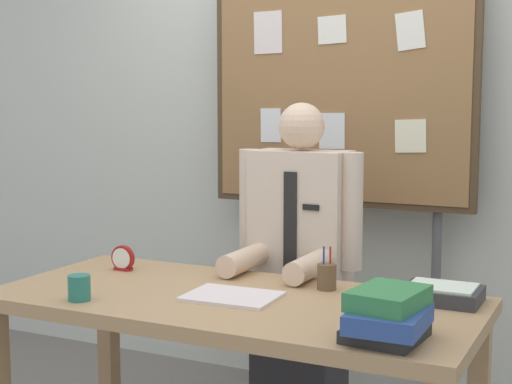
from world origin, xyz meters
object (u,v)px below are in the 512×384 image
object	(u,v)px
book_stack	(388,315)
paper_tray	(442,294)
open_notebook	(232,296)
person	(299,285)
desk	(233,321)
desk_clock	(123,259)
bulletin_board	(340,86)
coffee_mug	(79,288)
pen_holder	(327,276)

from	to	relation	value
book_stack	paper_tray	distance (m)	0.50
open_notebook	book_stack	bearing A→B (deg)	-19.60
person	book_stack	distance (m)	1.07
desk	desk_clock	bearing A→B (deg)	163.61
paper_tray	desk_clock	bearing A→B (deg)	-176.55
desk	paper_tray	size ratio (longest dim) A/B	6.58
book_stack	desk_clock	size ratio (longest dim) A/B	2.75
paper_tray	desk	bearing A→B (deg)	-159.54
bulletin_board	desk_clock	size ratio (longest dim) A/B	20.96
coffee_mug	paper_tray	xyz separation A→B (m)	(1.13, 0.53, -0.02)
desk	open_notebook	bearing A→B (deg)	-71.02
person	bulletin_board	xyz separation A→B (m)	(-0.00, 0.47, 0.84)
book_stack	pen_holder	size ratio (longest dim) A/B	1.75
pen_holder	paper_tray	world-z (taller)	pen_holder
open_notebook	bulletin_board	bearing A→B (deg)	90.37
person	open_notebook	distance (m)	0.63
bulletin_board	coffee_mug	distance (m)	1.59
book_stack	open_notebook	bearing A→B (deg)	160.40
desk_clock	pen_holder	world-z (taller)	pen_holder
person	pen_holder	bearing A→B (deg)	-54.62
person	coffee_mug	world-z (taller)	person
bulletin_board	book_stack	distance (m)	1.61
desk	desk_clock	size ratio (longest dim) A/B	16.83
book_stack	pen_holder	distance (m)	0.60
book_stack	paper_tray	world-z (taller)	book_stack
bulletin_board	open_notebook	xyz separation A→B (m)	(0.01, -1.09, -0.74)
person	desk_clock	xyz separation A→B (m)	(-0.60, -0.43, 0.14)
book_stack	open_notebook	distance (m)	0.66
person	desk_clock	distance (m)	0.75
desk_clock	pen_holder	size ratio (longest dim) A/B	0.64
desk	book_stack	bearing A→B (deg)	-21.01
desk	book_stack	xyz separation A→B (m)	(0.63, -0.24, 0.16)
bulletin_board	pen_holder	xyz separation A→B (m)	(0.26, -0.84, -0.70)
desk	paper_tray	bearing A→B (deg)	20.46
book_stack	paper_tray	xyz separation A→B (m)	(0.05, 0.49, -0.04)
book_stack	pen_holder	xyz separation A→B (m)	(-0.37, 0.48, -0.02)
paper_tray	pen_holder	bearing A→B (deg)	-178.03
bulletin_board	desk_clock	bearing A→B (deg)	-123.52
desk_clock	paper_tray	distance (m)	1.27
desk	bulletin_board	distance (m)	1.36
paper_tray	open_notebook	bearing A→B (deg)	-157.86
coffee_mug	desk_clock	bearing A→B (deg)	107.72
bulletin_board	pen_holder	bearing A→B (deg)	-72.70
coffee_mug	pen_holder	xyz separation A→B (m)	(0.71, 0.52, 0.00)
person	desk_clock	world-z (taller)	person
coffee_mug	paper_tray	world-z (taller)	coffee_mug
desk	pen_holder	size ratio (longest dim) A/B	10.69
pen_holder	coffee_mug	bearing A→B (deg)	-144.01
coffee_mug	pen_holder	world-z (taller)	pen_holder
pen_holder	paper_tray	xyz separation A→B (m)	(0.41, 0.01, -0.02)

